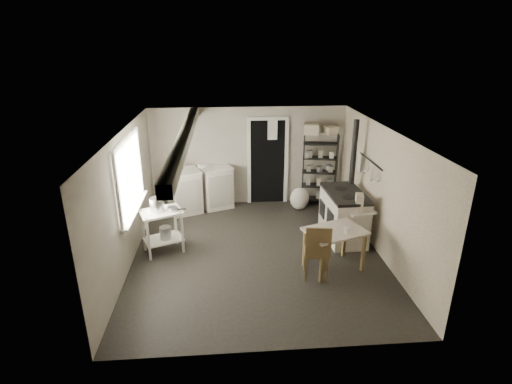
{
  "coord_description": "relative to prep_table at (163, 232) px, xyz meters",
  "views": [
    {
      "loc": [
        -0.55,
        -6.49,
        3.72
      ],
      "look_at": [
        0.0,
        0.3,
        1.1
      ],
      "focal_mm": 28.0,
      "sensor_mm": 36.0,
      "label": 1
    }
  ],
  "objects": [
    {
      "name": "oats_box",
      "position": [
        3.58,
        -0.21,
        0.61
      ],
      "size": [
        0.18,
        0.24,
        0.33
      ],
      "primitive_type": "cube",
      "rotation": [
        0.0,
        0.0,
        -0.23
      ],
      "color": "beige",
      "rests_on": "side_ledge"
    },
    {
      "name": "utensil_rail",
      "position": [
        3.92,
        0.39,
        1.15
      ],
      "size": [
        0.06,
        1.2,
        0.44
      ],
      "primitive_type": null,
      "color": "#B1B1B3",
      "rests_on": "wall_right"
    },
    {
      "name": "table_cup",
      "position": [
        3.14,
        -0.95,
        0.41
      ],
      "size": [
        0.11,
        0.11,
        0.1
      ],
      "primitive_type": "imported",
      "rotation": [
        0.0,
        0.0,
        -0.07
      ],
      "color": "white",
      "rests_on": "work_table"
    },
    {
      "name": "shelf_jar",
      "position": [
        3.05,
        2.09,
        0.97
      ],
      "size": [
        0.11,
        0.11,
        0.19
      ],
      "primitive_type": "imported",
      "rotation": [
        0.0,
        0.0,
        0.33
      ],
      "color": "white",
      "rests_on": "shelf_rack"
    },
    {
      "name": "saucepan",
      "position": [
        0.22,
        -0.01,
        0.45
      ],
      "size": [
        0.21,
        0.21,
        0.11
      ],
      "primitive_type": "cylinder",
      "rotation": [
        0.0,
        0.0,
        -0.1
      ],
      "color": "#B1B1B3",
      "rests_on": "prep_table"
    },
    {
      "name": "chair",
      "position": [
        2.64,
        -1.05,
        0.08
      ],
      "size": [
        0.46,
        0.48,
        0.98
      ],
      "primitive_type": null,
      "rotation": [
        0.0,
        0.0,
        -0.15
      ],
      "color": "brown",
      "rests_on": "ground"
    },
    {
      "name": "storage_box_b",
      "position": [
        3.58,
        2.08,
        1.59
      ],
      "size": [
        0.34,
        0.33,
        0.17
      ],
      "primitive_type": "cube",
      "rotation": [
        0.0,
        0.0,
        0.38
      ],
      "color": "beige",
      "rests_on": "shelf_rack"
    },
    {
      "name": "wall_back",
      "position": [
        1.73,
        2.29,
        0.75
      ],
      "size": [
        4.5,
        0.02,
        2.3
      ],
      "primitive_type": "cube",
      "color": "#ACA392",
      "rests_on": "ground"
    },
    {
      "name": "work_table",
      "position": [
        2.99,
        -0.83,
        -0.02
      ],
      "size": [
        1.14,
        0.96,
        0.73
      ],
      "primitive_type": null,
      "rotation": [
        0.0,
        0.0,
        0.34
      ],
      "color": "beige",
      "rests_on": "ground"
    },
    {
      "name": "floor",
      "position": [
        1.73,
        -0.21,
        -0.4
      ],
      "size": [
        5.0,
        5.0,
        0.0
      ],
      "primitive_type": "plane",
      "color": "black",
      "rests_on": "ground"
    },
    {
      "name": "prep_table",
      "position": [
        0.0,
        0.0,
        0.0
      ],
      "size": [
        0.86,
        0.75,
        0.82
      ],
      "primitive_type": null,
      "rotation": [
        0.0,
        0.0,
        0.39
      ],
      "color": "white",
      "rests_on": "ground"
    },
    {
      "name": "doorway",
      "position": [
        2.18,
        2.26,
        0.6
      ],
      "size": [
        0.96,
        0.1,
        2.08
      ],
      "primitive_type": null,
      "color": "white",
      "rests_on": "ground"
    },
    {
      "name": "wall_right",
      "position": [
        3.98,
        -0.21,
        0.75
      ],
      "size": [
        0.02,
        5.0,
        2.3
      ],
      "primitive_type": "cube",
      "color": "#ACA392",
      "rests_on": "ground"
    },
    {
      "name": "wall_front",
      "position": [
        1.73,
        -2.71,
        0.75
      ],
      "size": [
        4.5,
        0.02,
        2.3
      ],
      "primitive_type": "cube",
      "color": "#ACA392",
      "rests_on": "ground"
    },
    {
      "name": "wall_left",
      "position": [
        -0.52,
        -0.21,
        0.75
      ],
      "size": [
        0.02,
        5.0,
        2.3
      ],
      "primitive_type": "cube",
      "color": "#ACA392",
      "rests_on": "ground"
    },
    {
      "name": "side_ledge",
      "position": [
        3.63,
        -0.22,
        0.03
      ],
      "size": [
        0.56,
        0.38,
        0.78
      ],
      "primitive_type": null,
      "rotation": [
        0.0,
        0.0,
        0.23
      ],
      "color": "white",
      "rests_on": "ground"
    },
    {
      "name": "mixing_bowl",
      "position": [
        0.66,
        1.95,
        0.55
      ],
      "size": [
        0.32,
        0.32,
        0.06
      ],
      "primitive_type": "imported",
      "rotation": [
        0.0,
        0.0,
        -0.26
      ],
      "color": "white",
      "rests_on": "base_cabinets"
    },
    {
      "name": "window",
      "position": [
        -0.49,
        -0.01,
        1.1
      ],
      "size": [
        0.12,
        1.76,
        1.28
      ],
      "primitive_type": null,
      "color": "white",
      "rests_on": "wall_left"
    },
    {
      "name": "flour_sack",
      "position": [
        2.88,
        1.76,
        -0.16
      ],
      "size": [
        0.51,
        0.46,
        0.53
      ],
      "primitive_type": "ellipsoid",
      "rotation": [
        0.0,
        0.0,
        0.22
      ],
      "color": "silver",
      "rests_on": "ground"
    },
    {
      "name": "storage_box_a",
      "position": [
        3.15,
        2.08,
        1.61
      ],
      "size": [
        0.38,
        0.35,
        0.23
      ],
      "primitive_type": "cube",
      "rotation": [
        0.0,
        0.0,
        -0.2
      ],
      "color": "beige",
      "rests_on": "shelf_rack"
    },
    {
      "name": "ceiling_beam",
      "position": [
        0.53,
        -0.21,
        1.8
      ],
      "size": [
        0.18,
        5.0,
        0.18
      ],
      "primitive_type": null,
      "color": "white",
      "rests_on": "ceiling"
    },
    {
      "name": "base_cabinets",
      "position": [
        0.6,
        1.97,
        0.06
      ],
      "size": [
        1.63,
        1.13,
        0.98
      ],
      "primitive_type": null,
      "rotation": [
        0.0,
        0.0,
        0.36
      ],
      "color": "beige",
      "rests_on": "ground"
    },
    {
      "name": "counter_cup",
      "position": [
        0.19,
        1.9,
        0.57
      ],
      "size": [
        0.17,
        0.17,
        0.1
      ],
      "primitive_type": "imported",
      "rotation": [
        0.0,
        0.0,
        0.34
      ],
      "color": "white",
      "rests_on": "base_cabinets"
    },
    {
      "name": "bucket",
      "position": [
        0.05,
        -0.0,
        -0.02
      ],
      "size": [
        0.25,
        0.25,
        0.23
      ],
      "primitive_type": "cylinder",
      "rotation": [
        0.0,
        0.0,
        -0.2
      ],
      "color": "#B1B1B3",
      "rests_on": "prep_table"
    },
    {
      "name": "wallpaper_panel",
      "position": [
        3.97,
        -0.21,
        0.75
      ],
      "size": [
        0.01,
        5.0,
        2.3
      ],
      "primitive_type": null,
      "color": "beige",
      "rests_on": "wall_right"
    },
    {
      "name": "floor_crock",
      "position": [
        3.34,
        -0.09,
        -0.33
      ],
      "size": [
        0.14,
        0.14,
        0.15
      ],
      "primitive_type": "cylinder",
      "rotation": [
        0.0,
        0.0,
        -0.17
      ],
      "color": "white",
      "rests_on": "ground"
    },
    {
      "name": "stove",
      "position": [
        3.47,
        0.29,
        0.04
      ],
      "size": [
        0.72,
        1.25,
        0.96
      ],
      "primitive_type": null,
      "rotation": [
        0.0,
        0.0,
        0.03
      ],
      "color": "beige",
      "rests_on": "ground"
    },
    {
      "name": "stovepipe",
      "position": [
        3.72,
        0.75,
        1.19
      ],
      "size": [
        0.15,
        0.15,
        1.55
      ],
      "primitive_type": null,
      "rotation": [
        0.0,
        0.0,
        0.29
      ],
      "color": "black",
      "rests_on": "stove"
    },
    {
      "name": "ceiling",
      "position": [
        1.73,
        -0.21,
        1.9
      ],
      "size": [
        5.0,
        5.0,
        0.0
      ],
      "primitive_type": "plane",
      "rotation": [
        3.14,
        0.0,
        0.0
      ],
      "color": "silver",
      "rests_on": "wall_back"
    },
    {
      "name": "stockpot",
      "position": [
        -0.06,
        0.01,
        0.54
      ],
      "size": [
        0.29,
        0.29,
        0.26
      ],
      "primitive_type": "cylinder",
      "rotation": [
        0.0,
        0.0,
        0.23
      ],
      "color": "#B1B1B3",
      "rests_on": "prep_table"
    },
    {
      "name": "shelf_rack",
      "position": [
        3.39,
        2.1,
        0.55
      ],
      "size": [
        0.85,
        0.46,
        1.71
      ],
      "primitive_type": null,
      "rotation": [
        0.0,
        0.0,
        -0.19
      ],
      "color": "black",
      "rests_on": "ground"
    }
  ]
}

